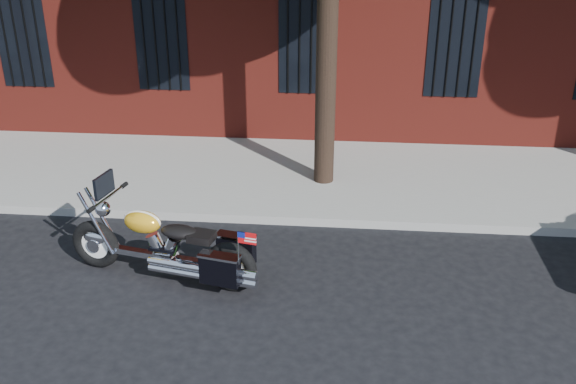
{
  "coord_description": "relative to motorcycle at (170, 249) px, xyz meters",
  "views": [
    {
      "loc": [
        0.83,
        -8.05,
        4.87
      ],
      "look_at": [
        0.03,
        0.8,
        0.83
      ],
      "focal_mm": 40.0,
      "sensor_mm": 36.0,
      "label": 1
    }
  ],
  "objects": [
    {
      "name": "sidewalk",
      "position": [
        1.49,
        3.77,
        -0.43
      ],
      "size": [
        40.0,
        3.6,
        0.15
      ],
      "primitive_type": "cube",
      "color": "gray",
      "rests_on": "ground"
    },
    {
      "name": "motorcycle",
      "position": [
        0.0,
        0.0,
        0.0
      ],
      "size": [
        2.84,
        1.24,
        1.49
      ],
      "rotation": [
        0.0,
        0.0,
        -0.21
      ],
      "color": "black",
      "rests_on": "ground"
    },
    {
      "name": "ground",
      "position": [
        1.49,
        0.51,
        -0.51
      ],
      "size": [
        120.0,
        120.0,
        0.0
      ],
      "primitive_type": "plane",
      "color": "black",
      "rests_on": "ground"
    },
    {
      "name": "curb",
      "position": [
        1.49,
        1.89,
        -0.43
      ],
      "size": [
        40.0,
        0.16,
        0.15
      ],
      "primitive_type": "cube",
      "color": "gray",
      "rests_on": "ground"
    }
  ]
}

